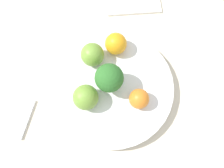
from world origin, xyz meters
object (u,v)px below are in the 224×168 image
object	(u,v)px
apple_red	(92,55)
apple_green	(86,97)
spoon	(25,119)
orange_front	(116,44)
bowl	(112,87)
orange_back	(139,99)
broccoli	(110,77)

from	to	relation	value
apple_red	apple_green	size ratio (longest dim) A/B	0.97
apple_red	spoon	world-z (taller)	apple_red
apple_red	spoon	size ratio (longest dim) A/B	0.58
orange_front	apple_green	bearing A→B (deg)	166.89
bowl	orange_back	distance (m)	0.07
bowl	apple_green	bearing A→B (deg)	135.84
apple_red	orange_back	xyz separation A→B (m)	(-0.07, -0.11, -0.00)
broccoli	orange_front	bearing A→B (deg)	4.67
apple_red	orange_back	size ratio (longest dim) A/B	1.22
apple_red	apple_green	bearing A→B (deg)	-172.94
broccoli	orange_back	size ratio (longest dim) A/B	1.78
apple_green	bowl	bearing A→B (deg)	-44.16
broccoli	orange_back	xyz separation A→B (m)	(-0.02, -0.07, -0.02)
orange_back	spoon	xyz separation A→B (m)	(-0.09, 0.22, -0.04)
broccoli	apple_green	distance (m)	0.06
bowl	orange_front	size ratio (longest dim) A/B	5.57
broccoli	orange_back	world-z (taller)	broccoli
orange_front	spoon	bearing A→B (deg)	142.26
apple_green	spoon	xyz separation A→B (m)	(-0.07, 0.12, -0.05)
broccoli	apple_green	xyz separation A→B (m)	(-0.05, 0.04, -0.02)
apple_green	orange_back	distance (m)	0.11
broccoli	orange_back	bearing A→B (deg)	-110.06
bowl	orange_front	world-z (taller)	orange_front
broccoli	spoon	bearing A→B (deg)	125.54
apple_red	orange_back	distance (m)	0.13
orange_front	apple_red	bearing A→B (deg)	131.81
bowl	orange_front	bearing A→B (deg)	8.17
apple_red	apple_green	xyz separation A→B (m)	(-0.09, -0.01, 0.00)
bowl	apple_red	size ratio (longest dim) A/B	5.30
apple_green	broccoli	bearing A→B (deg)	-38.04
apple_green	orange_back	bearing A→B (deg)	-77.33
apple_green	orange_back	size ratio (longest dim) A/B	1.25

